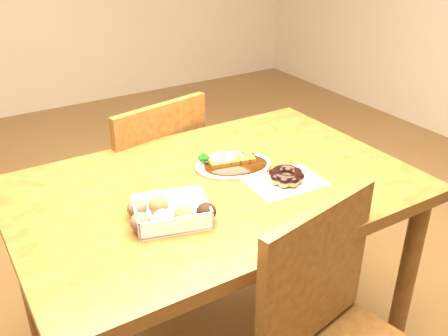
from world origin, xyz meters
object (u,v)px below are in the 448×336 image
chair_far (147,188)px  pon_de_ring (286,176)px  table (216,211)px  katsu_curry_plate (232,164)px  donut_box (170,212)px

chair_far → pon_de_ring: size_ratio=3.79×
table → chair_far: bearing=90.9°
chair_far → katsu_curry_plate: bearing=92.0°
donut_box → pon_de_ring: 0.39m
katsu_curry_plate → pon_de_ring: katsu_curry_plate is taller
chair_far → katsu_curry_plate: (0.11, -0.47, 0.28)m
katsu_curry_plate → donut_box: (-0.31, -0.18, 0.02)m
donut_box → pon_de_ring: donut_box is taller
table → chair_far: 0.56m
table → chair_far: chair_far is taller
chair_far → katsu_curry_plate: chair_far is taller
chair_far → pon_de_ring: bearing=95.6°
donut_box → pon_de_ring: (0.39, 0.00, -0.01)m
chair_far → pon_de_ring: 0.73m
katsu_curry_plate → donut_box: bearing=-150.1°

